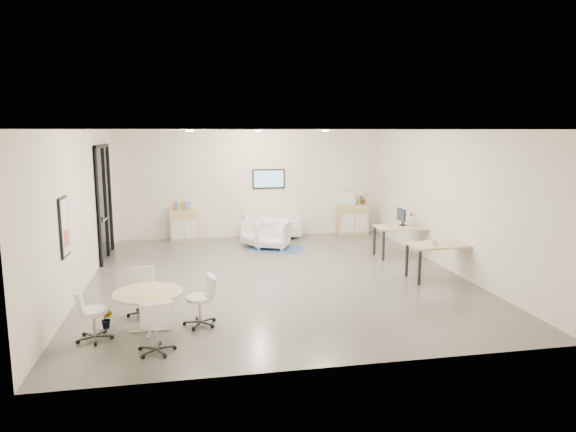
# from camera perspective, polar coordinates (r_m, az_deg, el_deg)

# --- Properties ---
(room_shell) EXTENTS (9.60, 10.60, 4.80)m
(room_shell) POSITION_cam_1_polar(r_m,az_deg,el_deg) (11.09, -1.28, 1.24)
(room_shell) COLOR #5C5954
(room_shell) RESTS_ON ground
(glass_door) EXTENTS (0.09, 1.90, 2.85)m
(glass_door) POSITION_cam_1_polar(r_m,az_deg,el_deg) (13.61, -19.75, 1.80)
(glass_door) COLOR black
(glass_door) RESTS_ON room_shell
(artwork) EXTENTS (0.05, 0.54, 1.04)m
(artwork) POSITION_cam_1_polar(r_m,az_deg,el_deg) (9.62, -23.61, -1.14)
(artwork) COLOR black
(artwork) RESTS_ON room_shell
(wall_tv) EXTENTS (0.98, 0.06, 0.58)m
(wall_tv) POSITION_cam_1_polar(r_m,az_deg,el_deg) (15.53, -2.17, 4.15)
(wall_tv) COLOR black
(wall_tv) RESTS_ON room_shell
(ceiling_spots) EXTENTS (3.14, 4.14, 0.03)m
(ceiling_spots) POSITION_cam_1_polar(r_m,az_deg,el_deg) (11.77, -2.96, 9.42)
(ceiling_spots) COLOR #FFEAC6
(ceiling_spots) RESTS_ON room_shell
(sideboard_left) EXTENTS (0.81, 0.42, 0.91)m
(sideboard_left) POSITION_cam_1_polar(r_m,az_deg,el_deg) (15.34, -11.48, -0.99)
(sideboard_left) COLOR tan
(sideboard_left) RESTS_ON room_shell
(sideboard_right) EXTENTS (0.94, 0.45, 0.94)m
(sideboard_right) POSITION_cam_1_polar(r_m,az_deg,el_deg) (16.08, 7.17, -0.34)
(sideboard_right) COLOR tan
(sideboard_right) RESTS_ON room_shell
(books) EXTENTS (0.47, 0.14, 0.22)m
(books) POSITION_cam_1_polar(r_m,az_deg,el_deg) (15.25, -11.70, 1.10)
(books) COLOR red
(books) RESTS_ON sideboard_left
(printer) EXTENTS (0.59, 0.52, 0.37)m
(printer) POSITION_cam_1_polar(r_m,az_deg,el_deg) (15.92, 6.48, 1.92)
(printer) COLOR white
(printer) RESTS_ON sideboard_right
(loveseat) EXTENTS (1.65, 0.90, 0.60)m
(loveseat) POSITION_cam_1_polar(r_m,az_deg,el_deg) (15.37, -1.77, -1.26)
(loveseat) COLOR silver
(loveseat) RESTS_ON room_shell
(blue_rug) EXTENTS (1.57, 1.29, 0.01)m
(blue_rug) POSITION_cam_1_polar(r_m,az_deg,el_deg) (13.99, -1.19, -3.68)
(blue_rug) COLOR #33539C
(blue_rug) RESTS_ON room_shell
(armchair_left) EXTENTS (1.08, 1.10, 0.85)m
(armchair_left) POSITION_cam_1_polar(r_m,az_deg,el_deg) (14.29, -3.12, -1.70)
(armchair_left) COLOR silver
(armchair_left) RESTS_ON room_shell
(armchair_right) EXTENTS (1.05, 1.02, 0.84)m
(armchair_right) POSITION_cam_1_polar(r_m,az_deg,el_deg) (13.99, -1.69, -1.94)
(armchair_right) COLOR silver
(armchair_right) RESTS_ON room_shell
(desk_rear) EXTENTS (1.55, 0.87, 0.78)m
(desk_rear) POSITION_cam_1_polar(r_m,az_deg,el_deg) (13.39, 12.87, -1.48)
(desk_rear) COLOR tan
(desk_rear) RESTS_ON room_shell
(desk_front) EXTENTS (1.55, 0.85, 0.78)m
(desk_front) POSITION_cam_1_polar(r_m,az_deg,el_deg) (11.58, 16.92, -3.34)
(desk_front) COLOR tan
(desk_front) RESTS_ON room_shell
(monitor) EXTENTS (0.20, 0.50, 0.44)m
(monitor) POSITION_cam_1_polar(r_m,az_deg,el_deg) (13.46, 12.50, -0.05)
(monitor) COLOR black
(monitor) RESTS_ON desk_rear
(round_table) EXTENTS (1.09, 1.09, 0.67)m
(round_table) POSITION_cam_1_polar(r_m,az_deg,el_deg) (8.51, -15.29, -8.70)
(round_table) COLOR tan
(round_table) RESTS_ON room_shell
(meeting_chairs) EXTENTS (2.29, 2.29, 0.82)m
(meeting_chairs) POSITION_cam_1_polar(r_m,az_deg,el_deg) (8.56, -15.24, -9.78)
(meeting_chairs) COLOR white
(meeting_chairs) RESTS_ON room_shell
(plant_cabinet) EXTENTS (0.29, 0.32, 0.24)m
(plant_cabinet) POSITION_cam_1_polar(r_m,az_deg,el_deg) (16.10, 8.31, 1.78)
(plant_cabinet) COLOR #3F7F3F
(plant_cabinet) RESTS_ON sideboard_right
(plant_floor) EXTENTS (0.28, 0.37, 0.15)m
(plant_floor) POSITION_cam_1_polar(r_m,az_deg,el_deg) (9.02, -19.45, -11.28)
(plant_floor) COLOR #3F7F3F
(plant_floor) RESTS_ON room_shell
(cup) EXTENTS (0.15, 0.13, 0.12)m
(cup) POSITION_cam_1_polar(r_m,az_deg,el_deg) (11.30, 15.93, -2.86)
(cup) COLOR white
(cup) RESTS_ON desk_front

